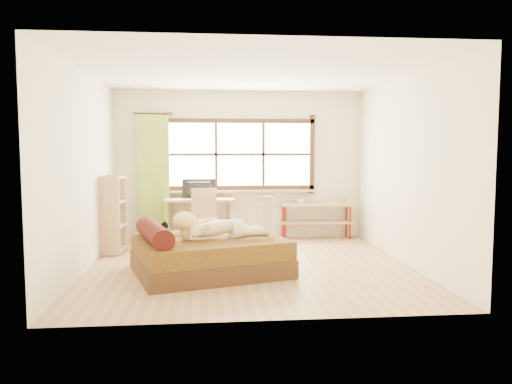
{
  "coord_description": "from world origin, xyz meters",
  "views": [
    {
      "loc": [
        -0.56,
        -6.91,
        1.66
      ],
      "look_at": [
        0.11,
        0.2,
        1.04
      ],
      "focal_mm": 35.0,
      "sensor_mm": 36.0,
      "label": 1
    }
  ],
  "objects": [
    {
      "name": "book",
      "position": [
        1.61,
        2.07,
        0.66
      ],
      "size": [
        0.16,
        0.22,
        0.02
      ],
      "primitive_type": "imported",
      "rotation": [
        0.0,
        0.0,
        -0.01
      ],
      "color": "gray",
      "rests_on": "pipe_shelf"
    },
    {
      "name": "wall_back",
      "position": [
        0.0,
        2.25,
        1.35
      ],
      "size": [
        4.5,
        0.0,
        4.5
      ],
      "primitive_type": "plane",
      "rotation": [
        1.57,
        0.0,
        0.0
      ],
      "color": "silver",
      "rests_on": "floor"
    },
    {
      "name": "chair",
      "position": [
        -0.65,
        1.59,
        0.54
      ],
      "size": [
        0.46,
        0.46,
        0.97
      ],
      "rotation": [
        0.0,
        0.0,
        0.05
      ],
      "color": "tan",
      "rests_on": "floor"
    },
    {
      "name": "window",
      "position": [
        0.0,
        2.22,
        1.51
      ],
      "size": [
        2.8,
        0.16,
        1.46
      ],
      "color": "#FFEDBF",
      "rests_on": "wall_back"
    },
    {
      "name": "bed",
      "position": [
        -0.61,
        -0.33,
        0.26
      ],
      "size": [
        2.25,
        1.99,
        0.72
      ],
      "rotation": [
        0.0,
        0.0,
        0.29
      ],
      "color": "#361B10",
      "rests_on": "floor"
    },
    {
      "name": "wall_front",
      "position": [
        0.0,
        -2.25,
        1.35
      ],
      "size": [
        4.5,
        0.0,
        4.5
      ],
      "primitive_type": "plane",
      "rotation": [
        -1.57,
        0.0,
        0.0
      ],
      "color": "silver",
      "rests_on": "floor"
    },
    {
      "name": "woman",
      "position": [
        -0.41,
        -0.36,
        0.76
      ],
      "size": [
        1.38,
        0.74,
        0.57
      ],
      "primitive_type": null,
      "rotation": [
        0.0,
        0.0,
        0.29
      ],
      "color": "#DAB38D",
      "rests_on": "bed"
    },
    {
      "name": "cup",
      "position": [
        1.11,
        2.07,
        0.7
      ],
      "size": [
        0.12,
        0.12,
        0.09
      ],
      "primitive_type": "imported",
      "rotation": [
        0.0,
        0.0,
        -0.01
      ],
      "color": "gray",
      "rests_on": "pipe_shelf"
    },
    {
      "name": "curtain",
      "position": [
        -1.55,
        2.13,
        1.15
      ],
      "size": [
        0.55,
        0.1,
        2.2
      ],
      "primitive_type": "cube",
      "color": "olive",
      "rests_on": "wall_back"
    },
    {
      "name": "desk",
      "position": [
        -0.75,
        1.95,
        0.67
      ],
      "size": [
        1.27,
        0.63,
        0.78
      ],
      "rotation": [
        0.0,
        0.0,
        0.05
      ],
      "color": "tan",
      "rests_on": "floor"
    },
    {
      "name": "kitten",
      "position": [
        -1.28,
        -0.21,
        0.59
      ],
      "size": [
        0.3,
        0.19,
        0.23
      ],
      "primitive_type": null,
      "rotation": [
        0.0,
        0.0,
        0.29
      ],
      "color": "black",
      "rests_on": "bed"
    },
    {
      "name": "wall_right",
      "position": [
        2.25,
        0.0,
        1.35
      ],
      "size": [
        0.0,
        4.5,
        4.5
      ],
      "primitive_type": "plane",
      "rotation": [
        1.57,
        0.0,
        -1.57
      ],
      "color": "silver",
      "rests_on": "floor"
    },
    {
      "name": "ceiling",
      "position": [
        0.0,
        0.0,
        2.7
      ],
      "size": [
        4.5,
        4.5,
        0.0
      ],
      "primitive_type": "plane",
      "rotation": [
        3.14,
        0.0,
        0.0
      ],
      "color": "white",
      "rests_on": "wall_back"
    },
    {
      "name": "floor",
      "position": [
        0.0,
        0.0,
        0.0
      ],
      "size": [
        4.5,
        4.5,
        0.0
      ],
      "primitive_type": "plane",
      "color": "#9E754C",
      "rests_on": "ground"
    },
    {
      "name": "monitor",
      "position": [
        -0.75,
        2.0,
        0.95
      ],
      "size": [
        0.59,
        0.11,
        0.34
      ],
      "primitive_type": "imported",
      "rotation": [
        0.0,
        0.0,
        3.19
      ],
      "color": "black",
      "rests_on": "desk"
    },
    {
      "name": "bookshelf",
      "position": [
        -2.08,
        1.11,
        0.62
      ],
      "size": [
        0.32,
        0.55,
        1.23
      ],
      "rotation": [
        0.0,
        0.0,
        -0.04
      ],
      "color": "tan",
      "rests_on": "floor"
    },
    {
      "name": "pipe_shelf",
      "position": [
        1.42,
        2.07,
        0.48
      ],
      "size": [
        1.31,
        0.34,
        0.74
      ],
      "rotation": [
        0.0,
        0.0,
        -0.01
      ],
      "color": "tan",
      "rests_on": "floor"
    },
    {
      "name": "wall_left",
      "position": [
        -2.25,
        0.0,
        1.35
      ],
      "size": [
        0.0,
        4.5,
        4.5
      ],
      "primitive_type": "plane",
      "rotation": [
        1.57,
        0.0,
        1.57
      ],
      "color": "silver",
      "rests_on": "floor"
    }
  ]
}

